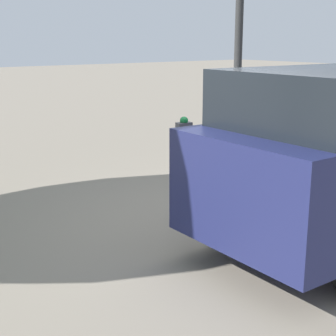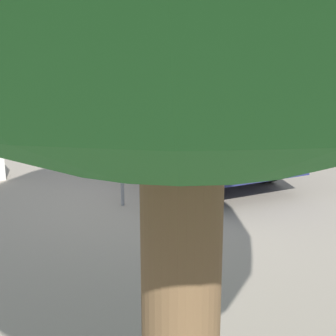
# 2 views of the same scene
# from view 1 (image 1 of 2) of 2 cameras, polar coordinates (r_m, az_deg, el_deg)

# --- Properties ---
(ground_plane) EXTENTS (80.00, 80.00, 0.00)m
(ground_plane) POSITION_cam_1_polar(r_m,az_deg,el_deg) (6.87, 6.92, -6.18)
(ground_plane) COLOR gray
(parking_meter_near) EXTENTS (0.21, 0.14, 1.39)m
(parking_meter_near) POSITION_cam_1_polar(r_m,az_deg,el_deg) (6.76, 1.77, 2.66)
(parking_meter_near) COLOR gray
(parking_meter_near) RESTS_ON ground
(lamp_post) EXTENTS (0.44, 0.44, 5.16)m
(lamp_post) POSITION_cam_1_polar(r_m,az_deg,el_deg) (9.43, 7.65, 8.55)
(lamp_post) COLOR beige
(lamp_post) RESTS_ON ground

